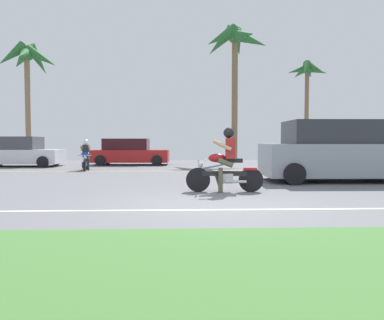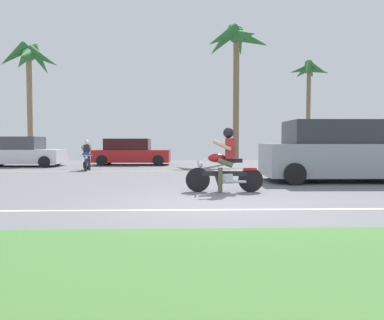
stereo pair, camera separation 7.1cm
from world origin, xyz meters
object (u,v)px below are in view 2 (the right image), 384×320
(parked_car_0, at_px, (20,152))
(palm_tree_2, at_px, (236,46))
(palm_tree_0, at_px, (309,77))
(palm_tree_1, at_px, (29,63))
(parked_car_1, at_px, (131,152))
(motorcyclist, at_px, (225,165))
(suv_nearby, at_px, (340,152))
(motorcyclist_distant, at_px, (87,157))

(parked_car_0, distance_m, palm_tree_2, 13.75)
(palm_tree_0, bearing_deg, palm_tree_1, -178.34)
(parked_car_1, xyz_separation_m, palm_tree_1, (-6.57, 2.85, 5.41))
(motorcyclist, bearing_deg, suv_nearby, 31.18)
(palm_tree_0, bearing_deg, parked_car_1, -163.05)
(motorcyclist, bearing_deg, parked_car_0, 133.24)
(palm_tree_1, bearing_deg, motorcyclist, -53.20)
(suv_nearby, xyz_separation_m, palm_tree_1, (-14.35, 11.52, 5.15))
(palm_tree_0, xyz_separation_m, motorcyclist_distant, (-12.43, -7.22, -4.89))
(suv_nearby, distance_m, palm_tree_0, 13.26)
(suv_nearby, height_order, motorcyclist_distant, suv_nearby)
(parked_car_0, height_order, palm_tree_1, palm_tree_1)
(suv_nearby, distance_m, parked_car_1, 11.66)
(palm_tree_0, distance_m, motorcyclist_distant, 15.18)
(parked_car_0, bearing_deg, palm_tree_1, 104.97)
(parked_car_0, bearing_deg, palm_tree_2, 16.95)
(motorcyclist, xyz_separation_m, palm_tree_1, (-10.41, 13.91, 5.41))
(palm_tree_1, bearing_deg, parked_car_1, -23.40)
(parked_car_0, relative_size, motorcyclist_distant, 2.60)
(motorcyclist, bearing_deg, palm_tree_0, 63.53)
(palm_tree_0, bearing_deg, motorcyclist_distant, -149.85)
(suv_nearby, relative_size, palm_tree_1, 0.67)
(palm_tree_1, relative_size, palm_tree_2, 0.87)
(parked_car_0, height_order, motorcyclist_distant, parked_car_0)
(palm_tree_0, distance_m, palm_tree_2, 5.23)
(parked_car_1, bearing_deg, palm_tree_2, 21.56)
(parked_car_0, xyz_separation_m, palm_tree_1, (-1.06, 3.97, 5.37))
(palm_tree_0, height_order, motorcyclist_distant, palm_tree_0)
(palm_tree_1, height_order, palm_tree_2, palm_tree_2)
(parked_car_1, height_order, palm_tree_0, palm_tree_0)
(parked_car_0, height_order, parked_car_1, parked_car_0)
(suv_nearby, relative_size, palm_tree_0, 0.76)
(parked_car_1, bearing_deg, palm_tree_1, 156.60)
(motorcyclist, xyz_separation_m, parked_car_1, (-3.83, 11.06, -0.00))
(motorcyclist, xyz_separation_m, palm_tree_2, (2.30, 13.49, 6.42))
(palm_tree_2, relative_size, motorcyclist_distant, 5.29)
(parked_car_0, distance_m, palm_tree_1, 6.77)
(parked_car_1, xyz_separation_m, palm_tree_0, (11.01, 3.36, 4.79))
(suv_nearby, height_order, palm_tree_1, palm_tree_1)
(parked_car_1, xyz_separation_m, motorcyclist_distant, (-1.42, -3.86, -0.10))
(parked_car_1, distance_m, palm_tree_2, 9.21)
(suv_nearby, xyz_separation_m, palm_tree_2, (-1.65, 11.10, 6.17))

